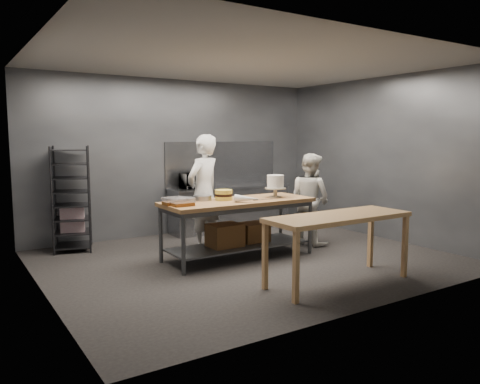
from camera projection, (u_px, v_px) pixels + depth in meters
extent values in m
plane|color=black|center=(249.00, 259.00, 7.29)|extent=(6.00, 6.00, 0.00)
cube|color=#4C4F54|center=(178.00, 157.00, 9.20)|extent=(6.00, 0.04, 3.00)
cube|color=olive|center=(238.00, 202.00, 7.27)|extent=(2.40, 0.90, 0.06)
cube|color=#47494C|center=(238.00, 245.00, 7.35)|extent=(2.25, 0.75, 0.03)
cylinder|color=#47494C|center=(183.00, 245.00, 6.39)|extent=(0.06, 0.06, 0.86)
cylinder|color=#47494C|center=(161.00, 235.00, 7.04)|extent=(0.06, 0.06, 0.86)
cylinder|color=#47494C|center=(310.00, 227.00, 7.61)|extent=(0.06, 0.06, 0.86)
cylinder|color=#47494C|center=(281.00, 220.00, 8.27)|extent=(0.06, 0.06, 0.86)
cube|color=brown|center=(225.00, 235.00, 7.21)|extent=(0.50, 0.40, 0.35)
cube|color=brown|center=(253.00, 232.00, 7.57)|extent=(0.45, 0.38, 0.30)
cube|color=#A37A43|center=(339.00, 217.00, 6.01)|extent=(2.00, 0.70, 0.06)
cube|color=#A37A43|center=(296.00, 268.00, 5.31)|extent=(0.06, 0.06, 0.84)
cube|color=#A37A43|center=(265.00, 256.00, 5.81)|extent=(0.06, 0.06, 0.84)
cube|color=#A37A43|center=(405.00, 247.00, 6.33)|extent=(0.06, 0.06, 0.84)
cube|color=#A37A43|center=(371.00, 238.00, 6.83)|extent=(0.06, 0.06, 0.84)
cube|color=slate|center=(230.00, 187.00, 9.54)|extent=(2.60, 0.60, 0.04)
cube|color=slate|center=(230.00, 209.00, 9.60)|extent=(2.56, 0.56, 0.86)
cube|color=slate|center=(223.00, 163.00, 9.74)|extent=(2.60, 0.02, 0.90)
cube|color=black|center=(72.00, 199.00, 7.79)|extent=(0.76, 0.79, 1.75)
cube|color=silver|center=(73.00, 218.00, 7.83)|extent=(0.43, 0.34, 0.45)
imported|color=white|center=(203.00, 193.00, 7.83)|extent=(0.83, 0.70, 1.94)
imported|color=silver|center=(310.00, 199.00, 8.28)|extent=(0.71, 0.86, 1.61)
imported|color=black|center=(195.00, 181.00, 9.10)|extent=(0.54, 0.37, 0.30)
cylinder|color=#A59B84|center=(275.00, 197.00, 7.58)|extent=(0.20, 0.20, 0.02)
cylinder|color=#A59B84|center=(275.00, 192.00, 7.57)|extent=(0.06, 0.06, 0.12)
cylinder|color=#A59B84|center=(275.00, 188.00, 7.57)|extent=(0.34, 0.34, 0.02)
cylinder|color=silver|center=(275.00, 181.00, 7.55)|extent=(0.27, 0.27, 0.21)
cylinder|color=gold|center=(224.00, 198.00, 7.26)|extent=(0.27, 0.27, 0.06)
cylinder|color=black|center=(224.00, 195.00, 7.25)|extent=(0.27, 0.27, 0.04)
cylinder|color=gold|center=(224.00, 192.00, 7.25)|extent=(0.27, 0.27, 0.06)
cylinder|color=gray|center=(186.00, 200.00, 7.00)|extent=(0.26, 0.26, 0.07)
cylinder|color=gray|center=(202.00, 198.00, 7.23)|extent=(0.29, 0.29, 0.07)
cone|color=silver|center=(247.00, 199.00, 6.97)|extent=(0.34, 0.37, 0.12)
cube|color=slate|center=(265.00, 199.00, 7.32)|extent=(0.28, 0.02, 0.00)
cube|color=black|center=(256.00, 200.00, 7.22)|extent=(0.09, 0.02, 0.02)
cube|color=brown|center=(183.00, 204.00, 6.63)|extent=(0.30, 0.20, 0.05)
cube|color=silver|center=(183.00, 200.00, 6.62)|extent=(0.31, 0.21, 0.06)
cube|color=brown|center=(174.00, 203.00, 6.76)|extent=(0.30, 0.20, 0.05)
cube|color=silver|center=(174.00, 199.00, 6.75)|extent=(0.31, 0.21, 0.06)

